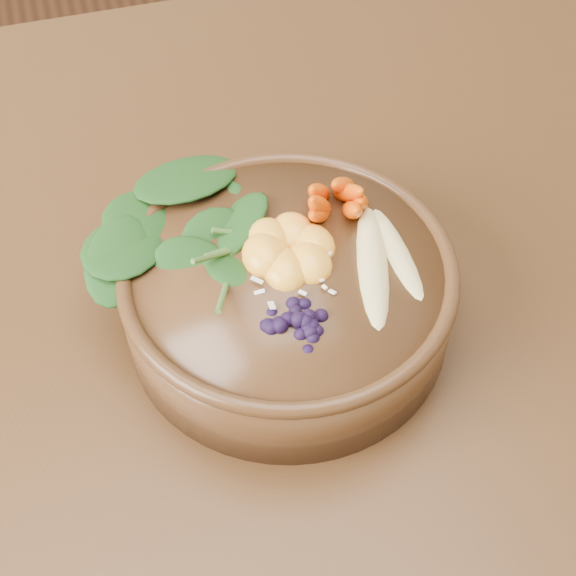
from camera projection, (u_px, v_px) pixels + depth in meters
name	position (u px, v px, depth m)	size (l,w,h in m)	color
dining_table	(239.00, 340.00, 0.77)	(1.60, 0.90, 0.75)	#331C0C
stoneware_bowl	(288.00, 296.00, 0.63)	(0.26, 0.26, 0.07)	#4C301A
kale_heap	(232.00, 202.00, 0.62)	(0.17, 0.15, 0.04)	#1B4716
carrot_cluster	(341.00, 167.00, 0.63)	(0.05, 0.05, 0.07)	#F25400
banana_halves	(386.00, 248.00, 0.60)	(0.07, 0.14, 0.03)	#E0CC84
mandarin_cluster	(289.00, 239.00, 0.61)	(0.08, 0.08, 0.03)	#FDA82A
blueberry_pile	(297.00, 308.00, 0.56)	(0.12, 0.09, 0.04)	black
coconut_flakes	(292.00, 282.00, 0.59)	(0.08, 0.06, 0.01)	white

